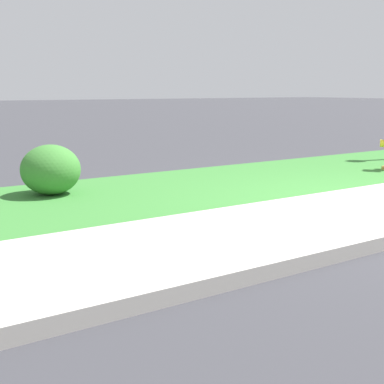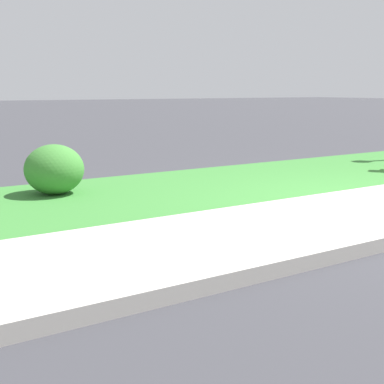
% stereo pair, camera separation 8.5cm
% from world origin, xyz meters
% --- Properties ---
extents(grass_verge, '(18.00, 2.64, 0.01)m').
position_xyz_m(grass_verge, '(0.00, 2.23, 0.00)').
color(grass_verge, '#387A33').
rests_on(grass_verge, ground).
extents(shrub_bush_mid_verge, '(0.73, 0.73, 0.62)m').
position_xyz_m(shrub_bush_mid_verge, '(-2.99, 2.72, 0.31)').
color(shrub_bush_mid_verge, '#3D7F33').
rests_on(shrub_bush_mid_verge, ground).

